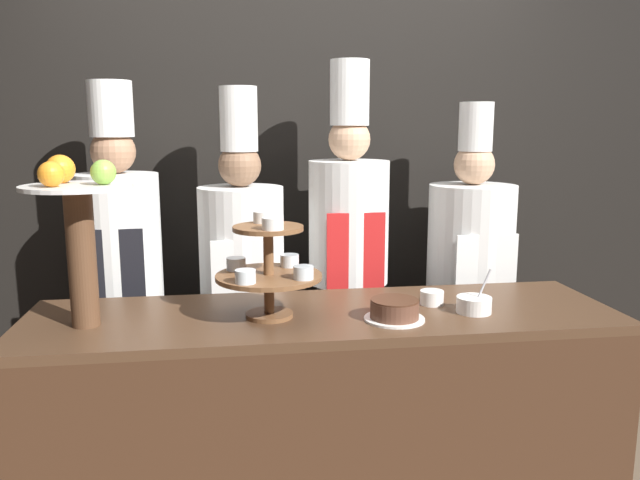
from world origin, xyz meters
TOP-DOWN VIEW (x-y plane):
  - wall_back at (0.00, 1.32)m, footprint 10.00×0.06m
  - buffet_counter at (0.00, 0.31)m, footprint 2.15×0.62m
  - tiered_stand at (-0.20, 0.28)m, footprint 0.38×0.38m
  - fruit_pedestal at (-0.83, 0.28)m, footprint 0.36×0.36m
  - cake_round at (0.23, 0.18)m, footprint 0.21×0.21m
  - cup_white at (0.42, 0.35)m, footprint 0.09×0.09m
  - serving_bowl_near at (0.54, 0.23)m, footprint 0.13×0.13m
  - chef_left at (-0.82, 0.93)m, footprint 0.37×0.37m
  - chef_center_left at (-0.28, 0.93)m, footprint 0.38×0.38m
  - chef_center_right at (0.21, 0.93)m, footprint 0.37×0.37m
  - chef_right at (0.81, 0.93)m, footprint 0.41×0.41m

SIDE VIEW (x-z plane):
  - buffet_counter at x=0.00m, z-range 0.00..0.95m
  - chef_right at x=0.81m, z-range 0.06..1.79m
  - chef_center_left at x=-0.28m, z-range 0.05..1.84m
  - cup_white at x=0.42m, z-range 0.95..1.01m
  - serving_bowl_near at x=0.54m, z-range 0.90..1.06m
  - cake_round at x=0.23m, z-range 0.95..1.02m
  - chef_left at x=-0.82m, z-range 0.09..1.90m
  - chef_center_right at x=0.21m, z-range 0.08..1.98m
  - tiered_stand at x=-0.20m, z-range 0.96..1.33m
  - fruit_pedestal at x=-0.83m, z-range 1.03..1.60m
  - wall_back at x=0.00m, z-range 0.00..2.80m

